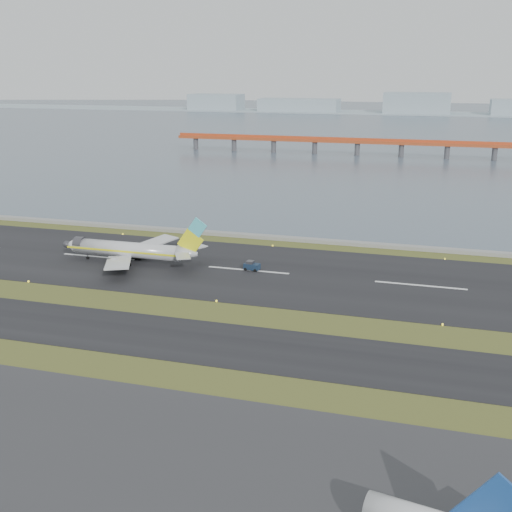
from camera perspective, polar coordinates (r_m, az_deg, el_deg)
name	(u,v)px	position (r m, az deg, el deg)	size (l,w,h in m)	color
ground	(204,315)	(126.36, -4.69, -5.24)	(1000.00, 1000.00, 0.00)	#404E1B
apron_strip	(35,481)	(83.32, -19.02, -18.41)	(1000.00, 50.00, 0.10)	#313033
taxiway_strip	(180,338)	(116.10, -6.81, -7.29)	(1000.00, 18.00, 0.10)	black
runway_strip	(248,270)	(153.08, -0.69, -1.28)	(1000.00, 45.00, 0.10)	black
seawall	(279,238)	(180.72, 2.10, 1.61)	(1000.00, 2.50, 1.00)	gray
bay_water	(395,125)	(572.98, 12.25, 11.30)	(1400.00, 800.00, 1.30)	#485967
red_pier	(402,144)	(362.33, 12.83, 9.72)	(260.00, 5.00, 10.20)	#BC4820
far_shoreline	(420,108)	(731.19, 14.39, 12.65)	(1400.00, 80.00, 60.50)	#9AADB7
airliner	(132,250)	(160.51, -10.96, 0.52)	(38.52, 32.89, 12.80)	silver
pushback_tug	(252,266)	(152.84, -0.39, -0.88)	(3.91, 2.61, 2.35)	#16273E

